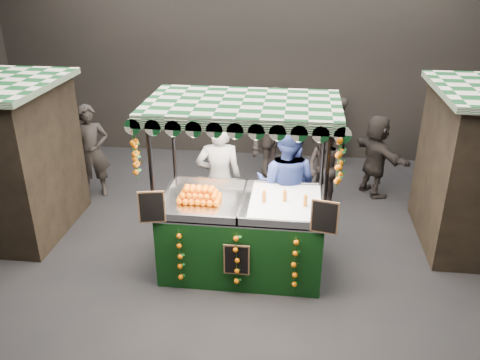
# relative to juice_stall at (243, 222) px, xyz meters

# --- Properties ---
(ground) EXTENTS (12.00, 12.00, 0.00)m
(ground) POSITION_rel_juice_stall_xyz_m (-0.14, -0.22, -0.81)
(ground) COLOR black
(ground) RESTS_ON ground
(market_hall) EXTENTS (12.10, 10.10, 5.05)m
(market_hall) POSITION_rel_juice_stall_xyz_m (-0.14, -0.22, 2.57)
(market_hall) COLOR black
(market_hall) RESTS_ON ground
(juice_stall) EXTENTS (2.70, 1.59, 2.62)m
(juice_stall) POSITION_rel_juice_stall_xyz_m (0.00, 0.00, 0.00)
(juice_stall) COLOR black
(juice_stall) RESTS_ON ground
(vendor_grey) EXTENTS (0.81, 0.60, 2.04)m
(vendor_grey) POSITION_rel_juice_stall_xyz_m (-0.50, 0.99, 0.21)
(vendor_grey) COLOR gray
(vendor_grey) RESTS_ON ground
(vendor_blue) EXTENTS (1.16, 1.00, 2.07)m
(vendor_blue) POSITION_rel_juice_stall_xyz_m (0.59, 0.84, 0.23)
(vendor_blue) COLOR navy
(vendor_blue) RESTS_ON ground
(shopper_0) EXTENTS (0.78, 0.65, 1.83)m
(shopper_0) POSITION_rel_juice_stall_xyz_m (-3.19, 2.21, 0.10)
(shopper_0) COLOR #2E2825
(shopper_0) RESTS_ON ground
(shopper_1) EXTENTS (0.95, 0.92, 1.54)m
(shopper_1) POSITION_rel_juice_stall_xyz_m (1.26, 2.20, -0.04)
(shopper_1) COLOR black
(shopper_1) RESTS_ON ground
(shopper_2) EXTENTS (1.02, 0.81, 1.62)m
(shopper_2) POSITION_rel_juice_stall_xyz_m (0.68, 3.84, 0.00)
(shopper_2) COLOR #2B2723
(shopper_2) RESTS_ON ground
(shopper_3) EXTENTS (1.32, 1.42, 1.92)m
(shopper_3) POSITION_rel_juice_stall_xyz_m (0.21, 3.57, 0.15)
(shopper_3) COLOR black
(shopper_3) RESTS_ON ground
(shopper_4) EXTENTS (1.01, 0.89, 1.74)m
(shopper_4) POSITION_rel_juice_stall_xyz_m (-4.50, 3.57, 0.06)
(shopper_4) COLOR black
(shopper_4) RESTS_ON ground
(shopper_5) EXTENTS (1.17, 1.54, 1.62)m
(shopper_5) POSITION_rel_juice_stall_xyz_m (2.26, 2.90, 0.00)
(shopper_5) COLOR #2C2724
(shopper_5) RESTS_ON ground
(shopper_6) EXTENTS (0.38, 0.57, 1.56)m
(shopper_6) POSITION_rel_juice_stall_xyz_m (1.60, 4.28, -0.03)
(shopper_6) COLOR black
(shopper_6) RESTS_ON ground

